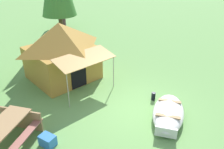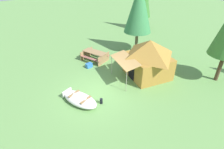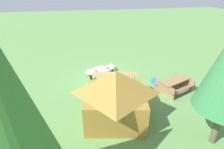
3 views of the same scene
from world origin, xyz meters
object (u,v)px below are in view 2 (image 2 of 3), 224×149
Objects in this scene: beached_rowboat at (80,99)px; cooler_box at (89,65)px; picnic_table at (95,55)px; pine_tree_back_left at (139,7)px; canvas_cabin_tent at (148,58)px; fuel_can at (101,101)px.

beached_rowboat is 5.38× the size of cooler_box.
picnic_table is at bearing 128.36° from cooler_box.
pine_tree_back_left is (-0.31, 5.09, 3.67)m from cooler_box.
canvas_cabin_tent is 8.82× the size of cooler_box.
fuel_can is (0.78, 0.96, -0.08)m from beached_rowboat.
beached_rowboat is at bearing -128.99° from fuel_can.
picnic_table is 5.03× the size of cooler_box.
canvas_cabin_tent is 0.71× the size of pine_tree_back_left.
picnic_table reaches higher than fuel_can.
beached_rowboat is at bearing -90.42° from canvas_cabin_tent.
cooler_box is at bearing -86.54° from pine_tree_back_left.
fuel_can is 8.75m from pine_tree_back_left.
picnic_table is 5.32m from pine_tree_back_left.
beached_rowboat is 1.24m from fuel_can.
fuel_can is at bearing -19.89° from cooler_box.
beached_rowboat is 5.39m from picnic_table.
beached_rowboat is 0.43× the size of pine_tree_back_left.
fuel_can is at bearing -26.88° from picnic_table.
fuel_can is at bearing -80.31° from canvas_cabin_tent.
picnic_table reaches higher than cooler_box.
canvas_cabin_tent reaches higher than picnic_table.
beached_rowboat is 9.13m from pine_tree_back_left.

